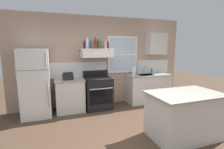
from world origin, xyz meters
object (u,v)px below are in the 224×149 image
object	(u,v)px
bottle_red_label_wine	(95,44)
bottle_brown_stout	(108,45)
bottle_dark_green_wine	(98,44)
stove_range	(98,93)
dish_soap_bottle	(152,71)
bottle_clear_tall	(87,44)
bottle_blue_liqueur	(91,45)
bottle_rose_pink	(105,44)
kitchen_island	(184,115)
paper_towel_roll	(134,71)
toaster	(68,76)
bottle_olive_oil_square	(101,45)
bottle_balsamic_dark	(84,45)
refrigerator	(36,83)

from	to	relation	value
bottle_red_label_wine	bottle_brown_stout	bearing A→B (deg)	12.40
bottle_dark_green_wine	bottle_brown_stout	xyz separation A→B (m)	(0.31, 0.01, -0.02)
stove_range	dish_soap_bottle	xyz separation A→B (m)	(1.88, 0.14, 0.54)
bottle_clear_tall	bottle_red_label_wine	bearing A→B (deg)	-20.78
bottle_blue_liqueur	bottle_brown_stout	world-z (taller)	bottle_blue_liqueur
bottle_rose_pink	bottle_dark_green_wine	bearing A→B (deg)	169.67
bottle_dark_green_wine	bottle_clear_tall	bearing A→B (deg)	179.45
bottle_dark_green_wine	kitchen_island	xyz separation A→B (m)	(1.16, -2.25, -1.41)
bottle_rose_pink	dish_soap_bottle	bearing A→B (deg)	1.42
bottle_clear_tall	paper_towel_roll	distance (m)	1.66
stove_range	bottle_rose_pink	size ratio (longest dim) A/B	3.76
toaster	dish_soap_bottle	world-z (taller)	toaster
bottle_dark_green_wine	bottle_olive_oil_square	distance (m)	0.10
bottle_clear_tall	bottle_red_label_wine	xyz separation A→B (m)	(0.21, -0.08, -0.00)
bottle_red_label_wine	kitchen_island	distance (m)	2.89
dish_soap_bottle	bottle_dark_green_wine	bearing A→B (deg)	-179.98
bottle_blue_liqueur	kitchen_island	distance (m)	3.00
bottle_blue_liqueur	paper_towel_roll	size ratio (longest dim) A/B	0.93
bottle_clear_tall	bottle_dark_green_wine	bearing A→B (deg)	-0.55
bottle_clear_tall	bottle_rose_pink	world-z (taller)	bottle_clear_tall
bottle_red_label_wine	bottle_balsamic_dark	bearing A→B (deg)	-178.71
bottle_red_label_wine	bottle_olive_oil_square	xyz separation A→B (m)	(0.20, 0.09, -0.02)
dish_soap_bottle	kitchen_island	size ratio (longest dim) A/B	0.13
bottle_clear_tall	bottle_olive_oil_square	distance (m)	0.41
bottle_brown_stout	kitchen_island	bearing A→B (deg)	-69.41
bottle_dark_green_wine	bottle_olive_oil_square	xyz separation A→B (m)	(0.10, 0.01, -0.00)
bottle_blue_liqueur	bottle_red_label_wine	size ratio (longest dim) A/B	0.80
toaster	bottle_dark_green_wine	xyz separation A→B (m)	(0.89, 0.15, 0.86)
bottle_dark_green_wine	bottle_balsamic_dark	bearing A→B (deg)	-168.28
bottle_dark_green_wine	bottle_olive_oil_square	world-z (taller)	bottle_dark_green_wine
stove_range	bottle_blue_liqueur	bearing A→B (deg)	136.32
refrigerator	dish_soap_bottle	bearing A→B (deg)	2.60
bottle_dark_green_wine	bottle_blue_liqueur	bearing A→B (deg)	174.70
bottle_balsamic_dark	bottle_brown_stout	bearing A→B (deg)	7.66
paper_towel_roll	stove_range	bearing A→B (deg)	-178.17
refrigerator	bottle_dark_green_wine	bearing A→B (deg)	5.38
toaster	bottle_clear_tall	size ratio (longest dim) A/B	0.92
toaster	bottle_brown_stout	bearing A→B (deg)	7.54
paper_towel_roll	toaster	bearing A→B (deg)	-178.66
kitchen_island	toaster	bearing A→B (deg)	134.15
toaster	bottle_olive_oil_square	xyz separation A→B (m)	(0.99, 0.16, 0.85)
stove_range	kitchen_island	distance (m)	2.43
bottle_dark_green_wine	kitchen_island	size ratio (longest dim) A/B	0.20
toaster	dish_soap_bottle	size ratio (longest dim) A/B	1.65
bottle_brown_stout	dish_soap_bottle	bearing A→B (deg)	-0.41
refrigerator	dish_soap_bottle	xyz separation A→B (m)	(3.53, 0.16, 0.13)
bottle_brown_stout	dish_soap_bottle	size ratio (longest dim) A/B	1.32
bottle_brown_stout	bottle_dark_green_wine	bearing A→B (deg)	-177.84
bottle_balsamic_dark	bottle_brown_stout	size ratio (longest dim) A/B	0.98
refrigerator	stove_range	bearing A→B (deg)	0.80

